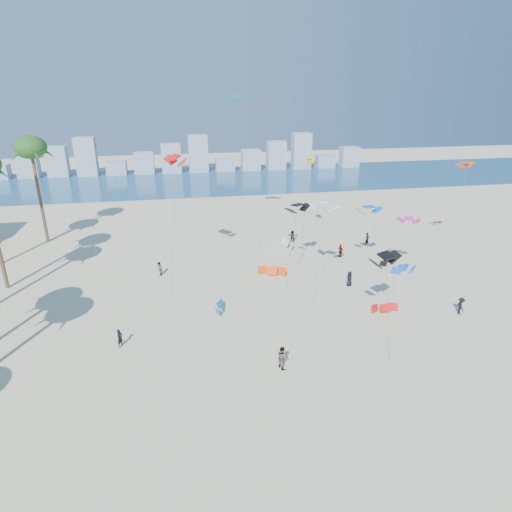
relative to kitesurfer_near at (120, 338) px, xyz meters
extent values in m
plane|color=beige|center=(9.11, -9.84, -0.78)|extent=(220.00, 220.00, 0.00)
plane|color=navy|center=(9.11, 62.16, -0.78)|extent=(220.00, 220.00, 0.00)
imported|color=black|center=(0.00, 0.00, 0.00)|extent=(0.61, 0.68, 1.56)
imported|color=gray|center=(12.01, -4.98, 0.11)|extent=(0.92, 1.04, 1.78)
imported|color=black|center=(22.12, 7.31, 0.02)|extent=(0.93, 0.80, 1.60)
imported|color=gray|center=(24.06, 15.11, 0.01)|extent=(0.80, 1.00, 1.58)
imported|color=black|center=(29.82, -0.10, 0.03)|extent=(0.82, 1.16, 1.62)
imported|color=gray|center=(19.75, 21.31, 0.01)|extent=(1.53, 0.86, 1.57)
imported|color=black|center=(28.81, 18.09, 0.11)|extent=(0.78, 0.71, 1.79)
imported|color=gray|center=(2.73, 13.48, 0.00)|extent=(0.81, 0.91, 1.56)
cylinder|color=#595959|center=(16.40, 9.33, 3.10)|extent=(2.25, 4.35, 7.78)
cylinder|color=#595959|center=(17.97, 5.36, 3.91)|extent=(1.35, 2.06, 9.39)
cylinder|color=#595959|center=(25.72, 9.41, 2.91)|extent=(1.25, 2.56, 7.40)
cylinder|color=#595959|center=(4.60, 9.93, 5.64)|extent=(1.13, 5.40, 12.85)
cylinder|color=#595959|center=(20.04, 17.00, 4.83)|extent=(2.21, 5.02, 11.23)
cylinder|color=#595959|center=(26.97, 6.38, 2.57)|extent=(2.90, 3.72, 6.71)
cylinder|color=#595959|center=(14.18, 22.81, 8.22)|extent=(2.04, 4.76, 18.01)
cylinder|color=#595959|center=(37.55, 11.85, 4.85)|extent=(0.32, 3.05, 11.26)
cylinder|color=#595959|center=(20.83, -3.40, 2.63)|extent=(0.97, 4.22, 6.83)
cylinder|color=brown|center=(-12.05, 27.16, 5.35)|extent=(0.40, 0.40, 12.26)
ellipsoid|color=#1C501C|center=(-12.05, 27.16, 11.48)|extent=(3.80, 3.80, 2.85)
cube|color=#9EADBF|center=(-26.69, 72.16, 1.62)|extent=(4.40, 3.00, 4.80)
cube|color=#9EADBF|center=(-20.49, 72.16, 2.52)|extent=(4.40, 3.00, 6.60)
cube|color=#9EADBF|center=(-14.29, 72.16, 3.42)|extent=(4.40, 3.00, 8.40)
cube|color=#9EADBF|center=(-8.09, 72.16, 0.72)|extent=(4.40, 3.00, 3.00)
cube|color=#9EADBF|center=(-1.89, 72.16, 1.62)|extent=(4.40, 3.00, 4.80)
cube|color=#9EADBF|center=(4.31, 72.16, 2.52)|extent=(4.40, 3.00, 6.60)
cube|color=#9EADBF|center=(10.51, 72.16, 3.42)|extent=(4.40, 3.00, 8.40)
cube|color=#9EADBF|center=(16.71, 72.16, 0.72)|extent=(4.40, 3.00, 3.00)
cube|color=#9EADBF|center=(22.91, 72.16, 1.62)|extent=(4.40, 3.00, 4.80)
cube|color=#9EADBF|center=(29.11, 72.16, 2.52)|extent=(4.40, 3.00, 6.60)
cube|color=#9EADBF|center=(35.31, 72.16, 3.42)|extent=(4.40, 3.00, 8.40)
cube|color=#9EADBF|center=(41.51, 72.16, 0.72)|extent=(4.40, 3.00, 3.00)
cube|color=#9EADBF|center=(47.71, 72.16, 1.62)|extent=(4.40, 3.00, 4.80)
camera|label=1|loc=(5.32, -30.98, 18.88)|focal=30.49mm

